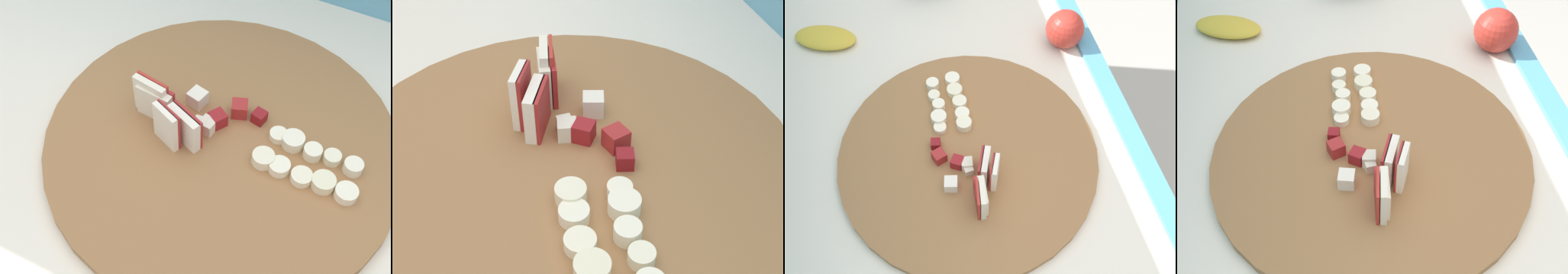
% 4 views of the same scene
% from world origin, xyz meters
% --- Properties ---
extents(tiled_countertop, '(1.44, 0.65, 0.89)m').
position_xyz_m(tiled_countertop, '(0.00, -0.00, 0.44)').
color(tiled_countertop, silver).
rests_on(tiled_countertop, ground).
extents(tile_backsplash, '(2.40, 0.04, 1.34)m').
position_xyz_m(tile_backsplash, '(0.00, 0.35, 0.67)').
color(tile_backsplash, '#5BA3C1').
rests_on(tile_backsplash, ground).
extents(cutting_board, '(0.46, 0.46, 0.01)m').
position_xyz_m(cutting_board, '(0.02, -0.01, 0.88)').
color(cutting_board, olive).
rests_on(cutting_board, tiled_countertop).
extents(apple_wedge_fan, '(0.11, 0.05, 0.06)m').
position_xyz_m(apple_wedge_fan, '(-0.06, -0.02, 0.92)').
color(apple_wedge_fan, '#A32323').
rests_on(apple_wedge_fan, cutting_board).
extents(apple_dice_pile, '(0.11, 0.07, 0.02)m').
position_xyz_m(apple_dice_pile, '(-0.00, 0.03, 0.90)').
color(apple_dice_pile, maroon).
rests_on(apple_dice_pile, cutting_board).
extents(banana_slice_rows, '(0.14, 0.07, 0.02)m').
position_xyz_m(banana_slice_rows, '(0.13, 0.00, 0.90)').
color(banana_slice_rows, '#F4EAC6').
rests_on(banana_slice_rows, cutting_board).
extents(banana_peel, '(0.11, 0.15, 0.02)m').
position_xyz_m(banana_peel, '(0.36, 0.22, 0.89)').
color(banana_peel, gold).
rests_on(banana_peel, tiled_countertop).
extents(whole_apple, '(0.08, 0.08, 0.08)m').
position_xyz_m(whole_apple, '(0.24, -0.26, 0.92)').
color(whole_apple, '#B22D23').
rests_on(whole_apple, tiled_countertop).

